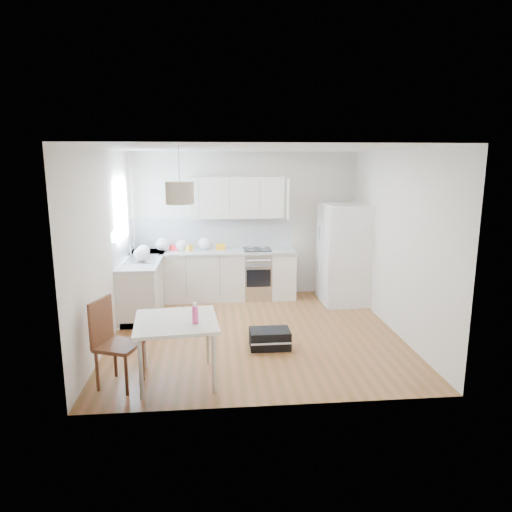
{
  "coord_description": "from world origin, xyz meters",
  "views": [
    {
      "loc": [
        -0.58,
        -6.45,
        2.53
      ],
      "look_at": [
        0.05,
        0.4,
        1.09
      ],
      "focal_mm": 32.0,
      "sensor_mm": 36.0,
      "label": 1
    }
  ],
  "objects_px": {
    "refrigerator": "(344,254)",
    "gym_bag": "(270,339)",
    "dining_table": "(176,327)",
    "dining_chair": "(119,344)"
  },
  "relations": [
    {
      "from": "refrigerator",
      "to": "gym_bag",
      "type": "distance_m",
      "value": 2.64
    },
    {
      "from": "refrigerator",
      "to": "gym_bag",
      "type": "relative_size",
      "value": 3.25
    },
    {
      "from": "refrigerator",
      "to": "dining_table",
      "type": "distance_m",
      "value": 3.95
    },
    {
      "from": "refrigerator",
      "to": "dining_chair",
      "type": "height_order",
      "value": "refrigerator"
    },
    {
      "from": "dining_chair",
      "to": "dining_table",
      "type": "bearing_deg",
      "value": 28.46
    },
    {
      "from": "refrigerator",
      "to": "dining_chair",
      "type": "bearing_deg",
      "value": -141.07
    },
    {
      "from": "dining_table",
      "to": "dining_chair",
      "type": "xyz_separation_m",
      "value": [
        -0.64,
        -0.09,
        -0.15
      ]
    },
    {
      "from": "dining_chair",
      "to": "gym_bag",
      "type": "distance_m",
      "value": 2.09
    },
    {
      "from": "dining_table",
      "to": "dining_chair",
      "type": "distance_m",
      "value": 0.66
    },
    {
      "from": "dining_table",
      "to": "refrigerator",
      "type": "bearing_deg",
      "value": 39.76
    }
  ]
}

